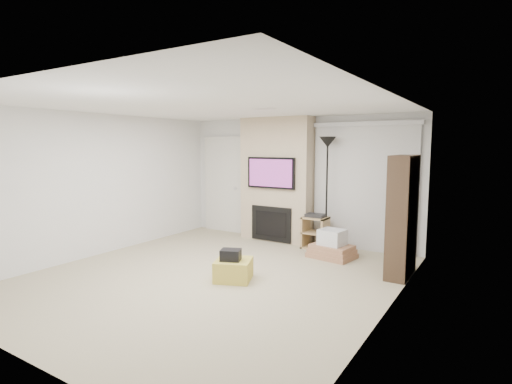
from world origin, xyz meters
The scene contains 16 objects.
floor centered at (0.00, 0.00, 0.00)m, with size 5.00×5.50×0.00m, color tan.
ceiling centered at (0.00, 0.00, 2.50)m, with size 5.00×5.50×0.00m, color white.
wall_back centered at (0.00, 2.75, 1.25)m, with size 5.00×2.50×0.00m, color white.
wall_front centered at (0.00, -2.75, 1.25)m, with size 5.00×2.50×0.00m, color white.
wall_left centered at (-2.50, 0.00, 1.25)m, with size 5.50×2.50×0.00m, color white.
wall_right centered at (2.50, 0.00, 1.25)m, with size 5.50×2.50×0.00m, color white.
hvac_vent centered at (0.40, 0.80, 2.50)m, with size 0.35×0.18×0.01m, color silver.
ottoman centered at (0.34, 0.05, 0.15)m, with size 0.50×0.50×0.30m, color gold.
black_bag centered at (0.32, 0.00, 0.38)m, with size 0.28×0.22×0.16m, color black.
fireplace_wall centered at (-0.35, 2.54, 1.24)m, with size 1.50×0.47×2.50m.
entry_door centered at (-1.80, 2.71, 1.05)m, with size 1.02×0.11×2.14m.
vertical_blinds centered at (1.40, 2.70, 1.27)m, with size 1.98×0.10×2.37m.
floor_lamp centered at (0.78, 2.45, 1.65)m, with size 0.31×0.31×2.10m.
av_stand centered at (0.60, 2.35, 0.35)m, with size 0.45×0.38×0.66m.
box_stack centered at (1.12, 1.90, 0.19)m, with size 0.82×0.67×0.50m.
bookshelf centered at (2.34, 1.53, 0.90)m, with size 0.30×0.80×1.80m.
Camera 1 is at (3.58, -4.53, 1.93)m, focal length 28.00 mm.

